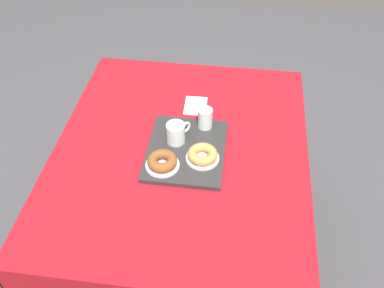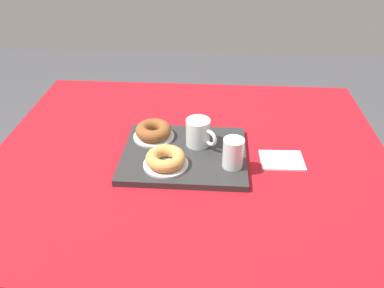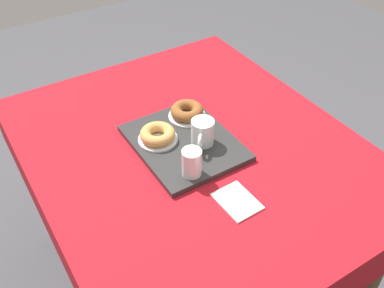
{
  "view_description": "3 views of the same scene",
  "coord_description": "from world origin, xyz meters",
  "px_view_note": "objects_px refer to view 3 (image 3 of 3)",
  "views": [
    {
      "loc": [
        -1.26,
        -0.22,
        2.02
      ],
      "look_at": [
        -0.04,
        -0.05,
        0.84
      ],
      "focal_mm": 40.24,
      "sensor_mm": 36.0,
      "label": 1
    },
    {
      "loc": [
        0.07,
        -1.0,
        1.48
      ],
      "look_at": [
        0.01,
        -0.02,
        0.82
      ],
      "focal_mm": 35.73,
      "sensor_mm": 36.0,
      "label": 2
    },
    {
      "loc": [
        0.96,
        -0.6,
        1.75
      ],
      "look_at": [
        0.02,
        -0.01,
        0.8
      ],
      "focal_mm": 41.16,
      "sensor_mm": 36.0,
      "label": 3
    }
  ],
  "objects_px": {
    "donut_plate_left": "(158,139)",
    "sugar_donut_left": "(158,134)",
    "dining_table": "(193,168)",
    "tea_mug_left": "(202,133)",
    "paper_napkin": "(237,201)",
    "water_glass_near": "(192,164)",
    "serving_tray": "(184,143)",
    "sugar_donut_right": "(187,111)",
    "donut_plate_right": "(187,116)"
  },
  "relations": [
    {
      "from": "sugar_donut_left",
      "to": "paper_napkin",
      "type": "xyz_separation_m",
      "value": [
        0.35,
        0.07,
        -0.04
      ]
    },
    {
      "from": "donut_plate_left",
      "to": "sugar_donut_left",
      "type": "relative_size",
      "value": 1.13
    },
    {
      "from": "dining_table",
      "to": "water_glass_near",
      "type": "xyz_separation_m",
      "value": [
        0.13,
        -0.09,
        0.17
      ]
    },
    {
      "from": "dining_table",
      "to": "tea_mug_left",
      "type": "bearing_deg",
      "value": 42.24
    },
    {
      "from": "tea_mug_left",
      "to": "paper_napkin",
      "type": "relative_size",
      "value": 0.77
    },
    {
      "from": "serving_tray",
      "to": "paper_napkin",
      "type": "bearing_deg",
      "value": -0.14
    },
    {
      "from": "tea_mug_left",
      "to": "donut_plate_right",
      "type": "relative_size",
      "value": 0.76
    },
    {
      "from": "sugar_donut_right",
      "to": "serving_tray",
      "type": "bearing_deg",
      "value": -35.84
    },
    {
      "from": "serving_tray",
      "to": "sugar_donut_left",
      "type": "relative_size",
      "value": 3.25
    },
    {
      "from": "dining_table",
      "to": "water_glass_near",
      "type": "bearing_deg",
      "value": -33.58
    },
    {
      "from": "donut_plate_left",
      "to": "tea_mug_left",
      "type": "bearing_deg",
      "value": 52.9
    },
    {
      "from": "dining_table",
      "to": "sugar_donut_left",
      "type": "relative_size",
      "value": 10.66
    },
    {
      "from": "paper_napkin",
      "to": "sugar_donut_right",
      "type": "bearing_deg",
      "value": 169.19
    },
    {
      "from": "donut_plate_right",
      "to": "sugar_donut_right",
      "type": "xyz_separation_m",
      "value": [
        0.0,
        0.0,
        0.02
      ]
    },
    {
      "from": "serving_tray",
      "to": "tea_mug_left",
      "type": "xyz_separation_m",
      "value": [
        0.04,
        0.05,
        0.05
      ]
    },
    {
      "from": "tea_mug_left",
      "to": "sugar_donut_right",
      "type": "relative_size",
      "value": 0.87
    },
    {
      "from": "donut_plate_right",
      "to": "paper_napkin",
      "type": "height_order",
      "value": "donut_plate_right"
    },
    {
      "from": "serving_tray",
      "to": "donut_plate_right",
      "type": "relative_size",
      "value": 2.87
    },
    {
      "from": "serving_tray",
      "to": "donut_plate_right",
      "type": "xyz_separation_m",
      "value": [
        -0.11,
        0.08,
        0.01
      ]
    },
    {
      "from": "serving_tray",
      "to": "sugar_donut_right",
      "type": "xyz_separation_m",
      "value": [
        -0.11,
        0.08,
        0.04
      ]
    },
    {
      "from": "donut_plate_right",
      "to": "paper_napkin",
      "type": "distance_m",
      "value": 0.42
    },
    {
      "from": "tea_mug_left",
      "to": "sugar_donut_left",
      "type": "height_order",
      "value": "tea_mug_left"
    },
    {
      "from": "dining_table",
      "to": "donut_plate_right",
      "type": "xyz_separation_m",
      "value": [
        -0.13,
        0.05,
        0.13
      ]
    },
    {
      "from": "tea_mug_left",
      "to": "dining_table",
      "type": "bearing_deg",
      "value": -137.76
    },
    {
      "from": "dining_table",
      "to": "donut_plate_left",
      "type": "distance_m",
      "value": 0.18
    },
    {
      "from": "dining_table",
      "to": "serving_tray",
      "type": "height_order",
      "value": "serving_tray"
    },
    {
      "from": "tea_mug_left",
      "to": "water_glass_near",
      "type": "distance_m",
      "value": 0.15
    },
    {
      "from": "water_glass_near",
      "to": "paper_napkin",
      "type": "distance_m",
      "value": 0.18
    },
    {
      "from": "dining_table",
      "to": "sugar_donut_right",
      "type": "xyz_separation_m",
      "value": [
        -0.13,
        0.05,
        0.15
      ]
    },
    {
      "from": "donut_plate_left",
      "to": "donut_plate_right",
      "type": "height_order",
      "value": "same"
    },
    {
      "from": "sugar_donut_left",
      "to": "sugar_donut_right",
      "type": "xyz_separation_m",
      "value": [
        -0.06,
        0.15,
        0.0
      ]
    },
    {
      "from": "water_glass_near",
      "to": "sugar_donut_right",
      "type": "distance_m",
      "value": 0.29
    },
    {
      "from": "donut_plate_left",
      "to": "donut_plate_right",
      "type": "distance_m",
      "value": 0.16
    },
    {
      "from": "dining_table",
      "to": "serving_tray",
      "type": "xyz_separation_m",
      "value": [
        -0.02,
        -0.03,
        0.12
      ]
    },
    {
      "from": "tea_mug_left",
      "to": "sugar_donut_left",
      "type": "xyz_separation_m",
      "value": [
        -0.09,
        -0.12,
        -0.02
      ]
    },
    {
      "from": "serving_tray",
      "to": "donut_plate_left",
      "type": "relative_size",
      "value": 2.87
    },
    {
      "from": "dining_table",
      "to": "water_glass_near",
      "type": "height_order",
      "value": "water_glass_near"
    },
    {
      "from": "water_glass_near",
      "to": "sugar_donut_left",
      "type": "height_order",
      "value": "water_glass_near"
    },
    {
      "from": "donut_plate_right",
      "to": "sugar_donut_right",
      "type": "relative_size",
      "value": 1.14
    },
    {
      "from": "water_glass_near",
      "to": "paper_napkin",
      "type": "relative_size",
      "value": 0.68
    },
    {
      "from": "water_glass_near",
      "to": "tea_mug_left",
      "type": "bearing_deg",
      "value": 134.63
    },
    {
      "from": "donut_plate_right",
      "to": "paper_napkin",
      "type": "relative_size",
      "value": 1.01
    },
    {
      "from": "dining_table",
      "to": "paper_napkin",
      "type": "relative_size",
      "value": 9.52
    },
    {
      "from": "serving_tray",
      "to": "dining_table",
      "type": "bearing_deg",
      "value": 54.86
    },
    {
      "from": "sugar_donut_left",
      "to": "paper_napkin",
      "type": "height_order",
      "value": "sugar_donut_left"
    },
    {
      "from": "tea_mug_left",
      "to": "water_glass_near",
      "type": "bearing_deg",
      "value": -45.37
    },
    {
      "from": "serving_tray",
      "to": "sugar_donut_right",
      "type": "relative_size",
      "value": 3.28
    },
    {
      "from": "sugar_donut_left",
      "to": "sugar_donut_right",
      "type": "distance_m",
      "value": 0.16
    },
    {
      "from": "dining_table",
      "to": "paper_napkin",
      "type": "height_order",
      "value": "paper_napkin"
    },
    {
      "from": "donut_plate_left",
      "to": "paper_napkin",
      "type": "height_order",
      "value": "donut_plate_left"
    }
  ]
}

